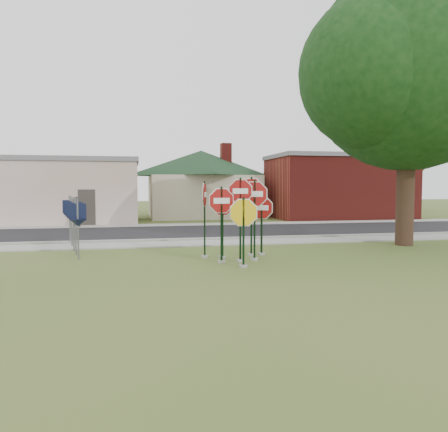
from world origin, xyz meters
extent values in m
plane|color=#415921|center=(0.00, 0.00, 0.00)|extent=(120.00, 120.00, 0.00)
cube|color=gray|center=(0.00, 5.50, 0.03)|extent=(60.00, 1.60, 0.06)
cube|color=black|center=(0.00, 10.00, 0.02)|extent=(60.00, 7.00, 0.04)
cube|color=gray|center=(0.00, 14.30, 0.03)|extent=(60.00, 1.60, 0.06)
cube|color=gray|center=(0.00, 6.50, 0.07)|extent=(60.00, 0.20, 0.14)
cylinder|color=gray|center=(0.06, 1.02, 0.04)|extent=(0.24, 0.24, 0.08)
cube|color=black|center=(0.06, 1.02, 1.33)|extent=(0.07, 0.07, 2.65)
cylinder|color=white|center=(0.06, 1.02, 2.23)|extent=(0.99, 0.36, 1.04)
cylinder|color=maroon|center=(0.06, 1.02, 2.23)|extent=(0.92, 0.34, 0.97)
cube|color=white|center=(0.06, 1.02, 2.23)|extent=(0.46, 0.17, 0.17)
cylinder|color=gray|center=(-0.08, 0.09, 0.04)|extent=(0.24, 0.24, 0.08)
cube|color=black|center=(-0.08, 0.09, 1.03)|extent=(0.07, 0.06, 2.07)
cylinder|color=white|center=(-0.08, 0.09, 1.62)|extent=(1.11, 0.25, 1.14)
cylinder|color=gold|center=(-0.08, 0.09, 1.62)|extent=(1.03, 0.24, 1.05)
cylinder|color=gray|center=(-0.56, 0.96, 0.04)|extent=(0.24, 0.24, 0.08)
cube|color=black|center=(-0.56, 0.96, 1.19)|extent=(0.06, 0.05, 2.38)
cylinder|color=white|center=(-0.56, 0.96, 1.94)|extent=(1.10, 0.04, 1.10)
cylinder|color=maroon|center=(-0.56, 0.96, 1.94)|extent=(1.02, 0.04, 1.02)
cube|color=white|center=(-0.56, 0.96, 1.94)|extent=(0.51, 0.02, 0.18)
cylinder|color=gray|center=(0.57, 1.21, 0.04)|extent=(0.24, 0.24, 0.08)
cube|color=black|center=(0.57, 1.21, 1.30)|extent=(0.07, 0.07, 2.59)
cylinder|color=white|center=(0.57, 1.21, 2.14)|extent=(1.08, 0.38, 1.14)
cylinder|color=maroon|center=(0.57, 1.21, 2.14)|extent=(1.00, 0.35, 1.05)
cube|color=white|center=(0.57, 1.21, 2.14)|extent=(0.50, 0.18, 0.18)
cylinder|color=gray|center=(0.72, 2.12, 0.04)|extent=(0.24, 0.24, 0.08)
cube|color=black|center=(0.72, 2.12, 1.36)|extent=(0.07, 0.07, 2.71)
cylinder|color=white|center=(0.72, 2.12, 2.25)|extent=(1.11, 0.40, 1.17)
cylinder|color=maroon|center=(0.72, 2.12, 2.25)|extent=(1.03, 0.38, 1.09)
cube|color=white|center=(0.72, 2.12, 2.25)|extent=(0.51, 0.19, 0.19)
cylinder|color=gray|center=(-0.35, 1.82, 0.04)|extent=(0.24, 0.24, 0.08)
cube|color=black|center=(-0.35, 1.82, 1.11)|extent=(0.06, 0.05, 2.23)
cylinder|color=white|center=(-0.35, 1.82, 1.80)|extent=(1.07, 0.10, 1.07)
cylinder|color=maroon|center=(-0.35, 1.82, 1.80)|extent=(0.99, 0.10, 0.99)
cube|color=white|center=(-0.35, 1.82, 1.80)|extent=(0.49, 0.05, 0.17)
cylinder|color=gray|center=(1.11, 2.24, 0.04)|extent=(0.24, 0.24, 0.08)
cube|color=black|center=(1.11, 2.24, 1.04)|extent=(0.08, 0.08, 2.09)
cylinder|color=white|center=(1.11, 2.24, 1.65)|extent=(0.92, 0.66, 1.11)
cylinder|color=maroon|center=(1.11, 2.24, 1.65)|extent=(0.85, 0.61, 1.03)
cube|color=white|center=(1.11, 2.24, 1.65)|extent=(0.42, 0.30, 0.18)
cylinder|color=gray|center=(-0.91, 2.06, 0.04)|extent=(0.24, 0.24, 0.08)
cube|color=black|center=(-0.91, 2.06, 1.27)|extent=(0.06, 0.07, 2.55)
cylinder|color=white|center=(-0.91, 2.06, 2.11)|extent=(0.32, 1.06, 1.10)
cylinder|color=maroon|center=(-0.91, 2.06, 2.11)|extent=(0.31, 0.98, 1.02)
cube|color=white|center=(-0.91, 2.06, 2.11)|extent=(0.15, 0.49, 0.17)
cube|color=#59595E|center=(-5.00, 2.50, 1.00)|extent=(0.05, 0.05, 2.00)
cube|color=black|center=(-5.00, 2.50, 1.55)|extent=(0.55, 0.13, 0.55)
cone|color=black|center=(-5.00, 2.50, 1.20)|extent=(0.65, 0.65, 0.25)
cube|color=#59595E|center=(-5.20, 3.50, 1.00)|extent=(0.05, 0.05, 2.00)
cube|color=black|center=(-5.20, 3.50, 1.55)|extent=(0.55, 0.09, 0.55)
cone|color=black|center=(-5.20, 3.50, 1.20)|extent=(0.62, 0.62, 0.25)
cube|color=#59595E|center=(-5.40, 4.50, 1.00)|extent=(0.05, 0.05, 2.00)
cube|color=black|center=(-5.40, 4.50, 1.55)|extent=(0.55, 0.05, 0.55)
cone|color=black|center=(-5.40, 4.50, 1.20)|extent=(0.58, 0.58, 0.25)
cube|color=#59595E|center=(-5.60, 5.50, 1.00)|extent=(0.05, 0.05, 2.00)
cube|color=black|center=(-5.60, 5.50, 1.55)|extent=(0.55, 0.05, 0.55)
cone|color=black|center=(-5.60, 5.50, 1.20)|extent=(0.58, 0.58, 0.25)
cube|color=#59595E|center=(-5.80, 6.50, 1.00)|extent=(0.05, 0.05, 2.00)
cube|color=black|center=(-5.80, 6.50, 1.55)|extent=(0.55, 0.09, 0.55)
cone|color=black|center=(-5.80, 6.50, 1.20)|extent=(0.62, 0.62, 0.25)
cube|color=beige|center=(-9.00, 18.00, 2.00)|extent=(12.00, 6.00, 4.00)
cube|color=slate|center=(-9.00, 18.00, 4.05)|extent=(12.20, 6.20, 0.30)
cube|color=#332D28|center=(-6.00, 15.02, 1.10)|extent=(1.00, 0.10, 2.20)
cube|color=#BCAF96|center=(2.00, 22.00, 1.60)|extent=(8.00, 8.00, 3.20)
pyramid|color=black|center=(2.00, 22.00, 5.20)|extent=(11.60, 11.60, 2.00)
cube|color=maroon|center=(4.00, 22.00, 5.00)|extent=(0.80, 0.80, 1.60)
cube|color=maroon|center=(12.00, 18.50, 2.25)|extent=(10.00, 6.00, 4.50)
cube|color=slate|center=(12.00, 18.50, 4.60)|extent=(10.20, 6.20, 0.30)
cube|color=white|center=(10.00, 15.55, 2.60)|extent=(2.00, 0.08, 0.90)
cylinder|color=black|center=(7.50, 3.50, 2.71)|extent=(0.70, 0.70, 5.43)
sphere|color=black|center=(7.50, 3.50, 6.98)|extent=(7.95, 7.95, 7.95)
cylinder|color=black|center=(22.00, 26.00, 2.00)|extent=(0.50, 0.50, 4.00)
sphere|color=black|center=(22.00, 26.00, 5.60)|extent=(5.60, 5.60, 5.60)
imported|color=black|center=(-6.49, 14.13, 0.92)|extent=(0.70, 0.53, 1.73)
camera|label=1|loc=(-3.19, -12.24, 2.38)|focal=35.00mm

